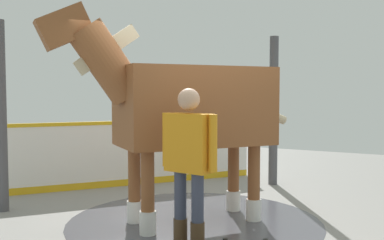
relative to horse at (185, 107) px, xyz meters
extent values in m
cube|color=gray|center=(0.26, 0.01, -1.52)|extent=(16.00, 16.00, 0.02)
cylinder|color=#4C4C54|center=(0.08, 0.10, -1.51)|extent=(3.32, 3.32, 0.00)
cube|color=white|center=(-1.95, 1.68, -0.95)|extent=(2.87, 3.67, 1.12)
cube|color=gold|center=(-1.95, 1.68, -0.36)|extent=(2.89, 3.69, 0.06)
cube|color=gold|center=(-1.95, 1.68, -1.45)|extent=(2.87, 3.68, 0.12)
cylinder|color=#4C4C51|center=(-2.57, -0.74, -0.16)|extent=(0.16, 0.16, 2.70)
cylinder|color=#4C4C51|center=(0.23, 2.88, -0.16)|extent=(0.16, 0.16, 2.70)
cube|color=brown|center=(0.08, 0.10, 0.00)|extent=(1.97, 2.13, 1.00)
cylinder|color=brown|center=(-0.15, -0.64, -1.00)|extent=(0.16, 0.16, 1.01)
cylinder|color=silver|center=(-0.15, -0.64, -1.37)|extent=(0.20, 0.20, 0.28)
cylinder|color=brown|center=(-0.59, -0.31, -1.00)|extent=(0.16, 0.16, 1.01)
cylinder|color=silver|center=(-0.59, -0.31, -1.37)|extent=(0.20, 0.20, 0.28)
cylinder|color=brown|center=(0.75, 0.51, -1.00)|extent=(0.16, 0.16, 1.01)
cylinder|color=silver|center=(0.75, 0.51, -1.37)|extent=(0.20, 0.20, 0.28)
cylinder|color=brown|center=(0.31, 0.85, -1.00)|extent=(0.16, 0.16, 1.01)
cylinder|color=silver|center=(0.31, 0.85, -1.37)|extent=(0.20, 0.20, 0.28)
cylinder|color=brown|center=(-0.62, -0.79, 0.54)|extent=(0.91, 0.99, 1.02)
cube|color=#C6B793|center=(-0.62, -0.79, 0.69)|extent=(0.53, 0.66, 0.63)
cube|color=brown|center=(-0.92, -1.18, 0.92)|extent=(0.62, 0.69, 0.56)
cylinder|color=#C6B793|center=(0.73, 0.94, -0.10)|extent=(0.52, 0.63, 0.35)
cylinder|color=#47331E|center=(0.45, -0.91, -1.34)|extent=(0.15, 0.15, 0.34)
cylinder|color=#383D51|center=(0.45, -0.91, -0.91)|extent=(0.13, 0.13, 0.52)
cylinder|color=#47331E|center=(0.67, -0.94, -1.34)|extent=(0.15, 0.15, 0.34)
cylinder|color=#383D51|center=(0.67, -0.94, -0.91)|extent=(0.13, 0.13, 0.52)
cube|color=orange|center=(0.56, -0.93, -0.34)|extent=(0.53, 0.29, 0.61)
cylinder|color=orange|center=(0.26, -0.89, -0.33)|extent=(0.09, 0.09, 0.58)
cylinder|color=orange|center=(0.86, -0.97, -0.33)|extent=(0.09, 0.09, 0.58)
sphere|color=tan|center=(0.56, -0.93, 0.11)|extent=(0.23, 0.23, 0.23)
cylinder|color=black|center=(1.00, -0.96, -1.30)|extent=(0.05, 0.05, 0.04)
camera|label=1|loc=(2.80, -5.00, 0.18)|focal=41.93mm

